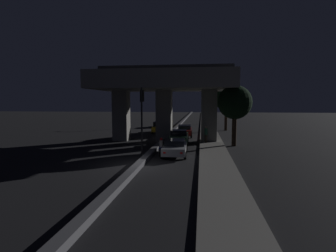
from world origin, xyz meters
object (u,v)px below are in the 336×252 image
(pedestrian_on_sidewalk, at_px, (206,134))
(motorcycle_blue_filtering_near, at_px, (161,148))
(car_dark_red_third, at_px, (185,131))
(street_lamp, at_px, (200,99))
(car_taxi_yellow_lead_oncoming, at_px, (160,127))
(car_silver_lead, at_px, (175,147))
(traffic_light_left_of_median, at_px, (142,110))
(car_dark_green_second, at_px, (179,137))
(car_taxi_yellow_second_oncoming, at_px, (166,122))

(pedestrian_on_sidewalk, bearing_deg, motorcycle_blue_filtering_near, -120.00)
(car_dark_red_third, xyz_separation_m, motorcycle_blue_filtering_near, (-1.18, -12.02, -0.16))
(street_lamp, bearing_deg, car_taxi_yellow_lead_oncoming, -110.53)
(car_taxi_yellow_lead_oncoming, xyz_separation_m, pedestrian_on_sidewalk, (6.46, -9.45, 0.17))
(car_silver_lead, relative_size, motorcycle_blue_filtering_near, 2.36)
(motorcycle_blue_filtering_near, height_order, pedestrian_on_sidewalk, pedestrian_on_sidewalk)
(traffic_light_left_of_median, xyz_separation_m, car_dark_red_third, (2.72, 12.32, -3.00))
(car_dark_red_third, distance_m, motorcycle_blue_filtering_near, 12.08)
(motorcycle_blue_filtering_near, bearing_deg, traffic_light_left_of_median, 100.78)
(car_dark_green_second, relative_size, car_taxi_yellow_lead_oncoming, 0.99)
(car_dark_green_second, height_order, car_taxi_yellow_second_oncoming, car_taxi_yellow_second_oncoming)
(traffic_light_left_of_median, bearing_deg, car_dark_green_second, 69.19)
(street_lamp, relative_size, motorcycle_blue_filtering_near, 4.69)
(motorcycle_blue_filtering_near, bearing_deg, car_taxi_yellow_second_oncoming, 6.58)
(motorcycle_blue_filtering_near, bearing_deg, car_taxi_yellow_lead_oncoming, 9.41)
(car_dark_green_second, height_order, motorcycle_blue_filtering_near, car_dark_green_second)
(pedestrian_on_sidewalk, bearing_deg, car_dark_green_second, -173.25)
(car_dark_green_second, distance_m, pedestrian_on_sidewalk, 2.88)
(car_taxi_yellow_lead_oncoming, bearing_deg, car_silver_lead, 12.70)
(traffic_light_left_of_median, height_order, car_silver_lead, traffic_light_left_of_median)
(car_dark_green_second, distance_m, car_taxi_yellow_lead_oncoming, 10.43)
(car_taxi_yellow_second_oncoming, bearing_deg, traffic_light_left_of_median, 1.54)
(car_silver_lead, bearing_deg, motorcycle_blue_filtering_near, 88.26)
(car_dark_green_second, relative_size, motorcycle_blue_filtering_near, 2.43)
(car_dark_green_second, bearing_deg, car_taxi_yellow_second_oncoming, 9.74)
(car_silver_lead, distance_m, car_dark_red_third, 12.03)
(car_dark_green_second, relative_size, car_dark_red_third, 0.99)
(car_dark_red_third, height_order, car_taxi_yellow_lead_oncoming, car_taxi_yellow_lead_oncoming)
(car_silver_lead, distance_m, motorcycle_blue_filtering_near, 1.15)
(car_silver_lead, distance_m, pedestrian_on_sidewalk, 7.09)
(traffic_light_left_of_median, relative_size, motorcycle_blue_filtering_near, 3.07)
(traffic_light_left_of_median, relative_size, car_taxi_yellow_lead_oncoming, 1.25)
(car_silver_lead, xyz_separation_m, car_dark_green_second, (-0.21, 6.23, 0.07))
(traffic_light_left_of_median, relative_size, pedestrian_on_sidewalk, 3.21)
(car_dark_green_second, xyz_separation_m, car_taxi_yellow_lead_oncoming, (-3.61, 9.78, 0.10))
(traffic_light_left_of_median, relative_size, car_dark_red_third, 1.25)
(car_silver_lead, relative_size, car_dark_red_third, 0.96)
(car_dark_red_third, bearing_deg, car_silver_lead, 177.79)
(traffic_light_left_of_median, distance_m, car_dark_green_second, 7.61)
(traffic_light_left_of_median, xyz_separation_m, car_taxi_yellow_lead_oncoming, (-1.13, 16.31, -2.93))
(street_lamp, bearing_deg, car_dark_green_second, -94.74)
(car_taxi_yellow_lead_oncoming, bearing_deg, car_taxi_yellow_second_oncoming, -178.95)
(car_silver_lead, height_order, car_dark_red_third, car_dark_red_third)
(traffic_light_left_of_median, height_order, car_dark_green_second, traffic_light_left_of_median)
(street_lamp, height_order, car_taxi_yellow_lead_oncoming, street_lamp)
(traffic_light_left_of_median, distance_m, car_silver_lead, 4.11)
(car_dark_red_third, bearing_deg, pedestrian_on_sidewalk, -156.52)
(car_dark_red_third, height_order, pedestrian_on_sidewalk, pedestrian_on_sidewalk)
(street_lamp, bearing_deg, car_silver_lead, -93.42)
(street_lamp, bearing_deg, car_dark_red_third, -95.45)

